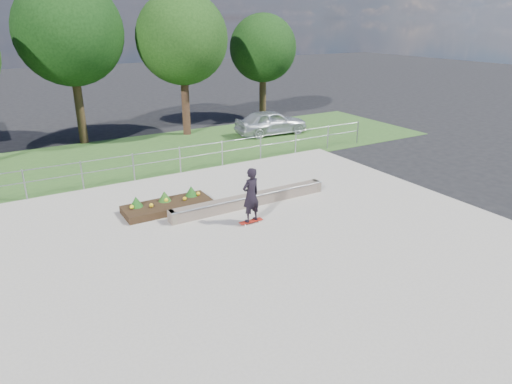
# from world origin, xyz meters

# --- Properties ---
(ground) EXTENTS (120.00, 120.00, 0.00)m
(ground) POSITION_xyz_m (0.00, 0.00, 0.00)
(ground) COLOR black
(ground) RESTS_ON ground
(grass_verge) EXTENTS (30.00, 8.00, 0.02)m
(grass_verge) POSITION_xyz_m (0.00, 11.00, 0.01)
(grass_verge) COLOR #2C5120
(grass_verge) RESTS_ON ground
(concrete_slab) EXTENTS (15.00, 15.00, 0.06)m
(concrete_slab) POSITION_xyz_m (0.00, 0.00, 0.03)
(concrete_slab) COLOR #9B958A
(concrete_slab) RESTS_ON ground
(fence) EXTENTS (20.06, 0.06, 1.20)m
(fence) POSITION_xyz_m (0.00, 7.50, 0.77)
(fence) COLOR gray
(fence) RESTS_ON ground
(tree_mid_left) EXTENTS (5.25, 5.25, 8.25)m
(tree_mid_left) POSITION_xyz_m (-2.50, 15.00, 5.61)
(tree_mid_left) COLOR #312213
(tree_mid_left) RESTS_ON ground
(tree_mid_right) EXTENTS (4.90, 4.90, 7.70)m
(tree_mid_right) POSITION_xyz_m (3.00, 14.00, 5.23)
(tree_mid_right) COLOR #341E15
(tree_mid_right) RESTS_ON ground
(tree_far_right) EXTENTS (4.20, 4.20, 6.60)m
(tree_far_right) POSITION_xyz_m (9.00, 15.50, 4.48)
(tree_far_right) COLOR #392716
(tree_far_right) RESTS_ON ground
(grind_ledge) EXTENTS (6.00, 0.44, 0.43)m
(grind_ledge) POSITION_xyz_m (0.74, 2.80, 0.26)
(grind_ledge) COLOR brown
(grind_ledge) RESTS_ON concrete_slab
(planter_bed) EXTENTS (3.00, 1.20, 0.61)m
(planter_bed) POSITION_xyz_m (-1.92, 3.95, 0.24)
(planter_bed) COLOR black
(planter_bed) RESTS_ON concrete_slab
(skateboarder) EXTENTS (0.80, 0.55, 1.87)m
(skateboarder) POSITION_xyz_m (0.01, 1.50, 1.03)
(skateboarder) COLOR white
(skateboarder) RESTS_ON concrete_slab
(parked_car) EXTENTS (4.27, 2.01, 1.41)m
(parked_car) POSITION_xyz_m (7.16, 11.56, 0.71)
(parked_car) COLOR #B3B9BE
(parked_car) RESTS_ON ground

